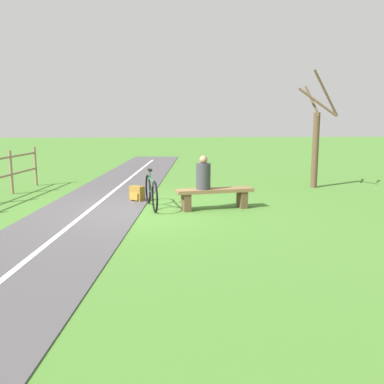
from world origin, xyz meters
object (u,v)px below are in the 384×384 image
at_px(bicycle, 151,192).
at_px(backpack, 137,194).
at_px(bench, 215,195).
at_px(person_seated, 203,175).
at_px(tree_near_bench, 316,142).

relative_size(bicycle, backpack, 4.36).
xyz_separation_m(bench, bicycle, (1.44, -0.26, 0.05)).
relative_size(person_seated, bicycle, 0.43).
xyz_separation_m(person_seated, backpack, (1.55, -1.13, -0.61)).
height_order(backpack, tree_near_bench, tree_near_bench).
distance_m(bench, person_seated, 0.54).
bearing_deg(person_seated, bench, -180.00).
relative_size(bench, bicycle, 1.05).
xyz_separation_m(bench, backpack, (1.82, -1.08, -0.14)).
bearing_deg(backpack, bicycle, 114.94).
relative_size(person_seated, backpack, 1.89).
bearing_deg(tree_near_bench, bench, 40.13).
bearing_deg(bicycle, tree_near_bench, 108.35).
height_order(bicycle, tree_near_bench, tree_near_bench).
bearing_deg(person_seated, bicycle, -25.47).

